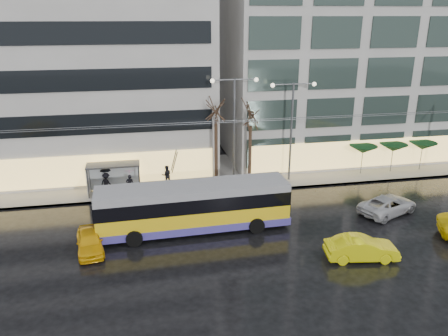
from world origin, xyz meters
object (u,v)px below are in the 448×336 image
object	(u,v)px
bus_shelter	(109,172)
taxi_a	(90,241)
trolleybus	(194,208)
street_lamp_near	(234,117)

from	to	relation	value
bus_shelter	taxi_a	distance (m)	9.25
trolleybus	bus_shelter	distance (m)	9.66
street_lamp_near	taxi_a	world-z (taller)	street_lamp_near
trolleybus	bus_shelter	world-z (taller)	trolleybus
trolleybus	taxi_a	distance (m)	6.96
bus_shelter	taxi_a	size ratio (longest dim) A/B	1.09
street_lamp_near	taxi_a	bearing A→B (deg)	-140.39
street_lamp_near	trolleybus	bearing A→B (deg)	-119.89
taxi_a	trolleybus	bearing A→B (deg)	4.49
trolleybus	bus_shelter	size ratio (longest dim) A/B	3.09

